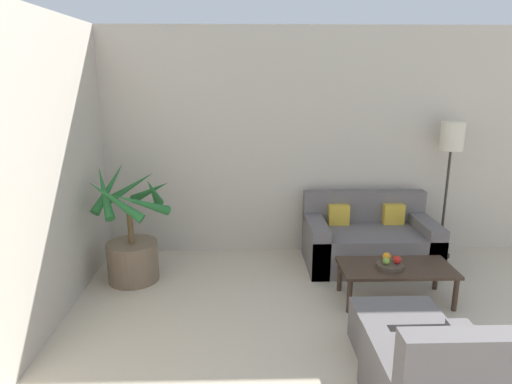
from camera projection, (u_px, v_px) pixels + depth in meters
name	position (u px, v px, depth m)	size (l,w,h in m)	color
wall_back	(376.00, 143.00, 5.50)	(8.13, 0.06, 2.70)	#BCB2A3
potted_palm	(132.00, 243.00, 4.84)	(0.84, 0.93, 1.28)	brown
sofa_loveseat	(369.00, 242.00, 5.28)	(1.45, 0.84, 0.81)	#605B5B
floor_lamp	(451.00, 146.00, 5.25)	(0.27, 0.27, 1.64)	#2D2823
coffee_table	(396.00, 271.00, 4.43)	(1.09, 0.53, 0.36)	#38281E
fruit_bowl	(390.00, 266.00, 4.38)	(0.26, 0.26, 0.04)	#42382D
apple_red	(397.00, 260.00, 4.38)	(0.08, 0.08, 0.08)	red
apple_green	(386.00, 261.00, 4.36)	(0.07, 0.07, 0.07)	olive
orange_fruit	(387.00, 257.00, 4.44)	(0.08, 0.08, 0.08)	orange
ottoman	(396.00, 329.00, 3.68)	(0.68, 0.45, 0.35)	#605B5B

